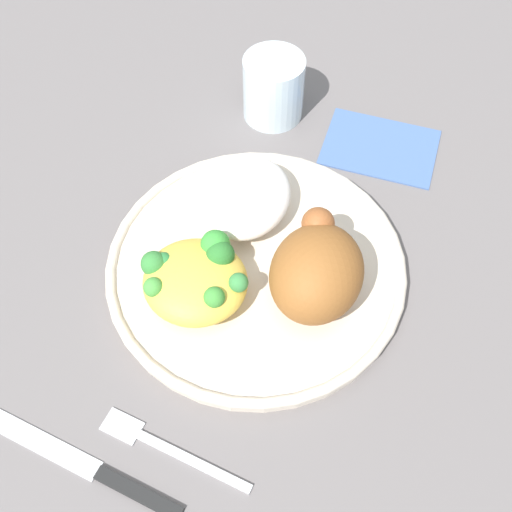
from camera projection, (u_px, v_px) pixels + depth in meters
name	position (u px, v px, depth m)	size (l,w,h in m)	color
ground_plane	(256.00, 273.00, 0.64)	(2.00, 2.00, 0.00)	slate
plate	(256.00, 267.00, 0.63)	(0.30, 0.30, 0.02)	beige
roasted_chicken	(317.00, 271.00, 0.57)	(0.11, 0.08, 0.08)	brown
rice_pile	(247.00, 197.00, 0.64)	(0.11, 0.09, 0.04)	white
mac_cheese_with_broccoli	(196.00, 278.00, 0.58)	(0.10, 0.10, 0.05)	gold
fork	(166.00, 448.00, 0.54)	(0.03, 0.14, 0.01)	silver
knife	(98.00, 472.00, 0.52)	(0.03, 0.19, 0.01)	black
water_glass	(273.00, 88.00, 0.73)	(0.07, 0.07, 0.08)	silver
napkin	(380.00, 147.00, 0.73)	(0.09, 0.13, 0.00)	#47669E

